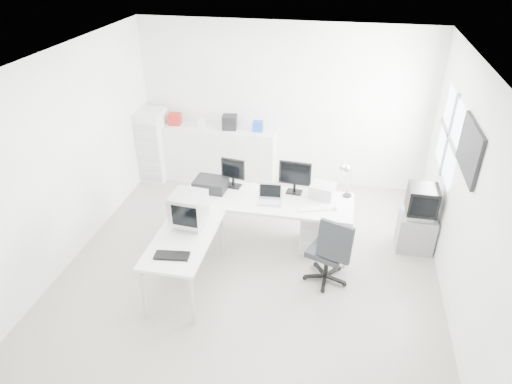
% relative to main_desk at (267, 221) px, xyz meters
% --- Properties ---
extents(floor, '(5.00, 5.00, 0.01)m').
position_rel_main_desk_xyz_m(floor, '(-0.11, -0.47, -0.38)').
color(floor, '#BDB5A9').
rests_on(floor, ground).
extents(ceiling, '(5.00, 5.00, 0.01)m').
position_rel_main_desk_xyz_m(ceiling, '(-0.11, -0.47, 2.42)').
color(ceiling, white).
rests_on(ceiling, back_wall).
extents(back_wall, '(5.00, 0.02, 2.80)m').
position_rel_main_desk_xyz_m(back_wall, '(-0.11, 2.03, 1.02)').
color(back_wall, white).
rests_on(back_wall, floor).
extents(left_wall, '(0.02, 5.00, 2.80)m').
position_rel_main_desk_xyz_m(left_wall, '(-2.61, -0.47, 1.02)').
color(left_wall, white).
rests_on(left_wall, floor).
extents(right_wall, '(0.02, 5.00, 2.80)m').
position_rel_main_desk_xyz_m(right_wall, '(2.39, -0.47, 1.02)').
color(right_wall, white).
rests_on(right_wall, floor).
extents(window, '(0.02, 1.20, 1.10)m').
position_rel_main_desk_xyz_m(window, '(2.37, 0.73, 1.23)').
color(window, white).
rests_on(window, right_wall).
extents(wall_picture, '(0.04, 0.90, 0.60)m').
position_rel_main_desk_xyz_m(wall_picture, '(2.36, -0.37, 1.52)').
color(wall_picture, black).
rests_on(wall_picture, right_wall).
extents(main_desk, '(2.40, 0.80, 0.75)m').
position_rel_main_desk_xyz_m(main_desk, '(0.00, 0.00, 0.00)').
color(main_desk, white).
rests_on(main_desk, floor).
extents(side_desk, '(0.70, 1.40, 0.75)m').
position_rel_main_desk_xyz_m(side_desk, '(-0.85, -1.10, 0.00)').
color(side_desk, white).
rests_on(side_desk, floor).
extents(drawer_pedestal, '(0.40, 0.50, 0.60)m').
position_rel_main_desk_xyz_m(drawer_pedestal, '(0.70, 0.05, -0.08)').
color(drawer_pedestal, white).
rests_on(drawer_pedestal, floor).
extents(inkjet_printer, '(0.48, 0.38, 0.16)m').
position_rel_main_desk_xyz_m(inkjet_printer, '(-0.85, 0.10, 0.46)').
color(inkjet_printer, black).
rests_on(inkjet_printer, main_desk).
extents(lcd_monitor_small, '(0.38, 0.25, 0.44)m').
position_rel_main_desk_xyz_m(lcd_monitor_small, '(-0.55, 0.25, 0.60)').
color(lcd_monitor_small, black).
rests_on(lcd_monitor_small, main_desk).
extents(lcd_monitor_large, '(0.47, 0.22, 0.48)m').
position_rel_main_desk_xyz_m(lcd_monitor_large, '(0.35, 0.25, 0.61)').
color(lcd_monitor_large, black).
rests_on(lcd_monitor_large, main_desk).
extents(laptop, '(0.36, 0.36, 0.22)m').
position_rel_main_desk_xyz_m(laptop, '(0.05, -0.10, 0.49)').
color(laptop, '#B7B7BA').
rests_on(laptop, main_desk).
extents(white_keyboard, '(0.41, 0.24, 0.02)m').
position_rel_main_desk_xyz_m(white_keyboard, '(0.65, -0.15, 0.38)').
color(white_keyboard, white).
rests_on(white_keyboard, main_desk).
extents(white_mouse, '(0.06, 0.06, 0.06)m').
position_rel_main_desk_xyz_m(white_mouse, '(0.95, -0.10, 0.41)').
color(white_mouse, white).
rests_on(white_mouse, main_desk).
extents(laser_printer, '(0.38, 0.34, 0.19)m').
position_rel_main_desk_xyz_m(laser_printer, '(0.75, 0.22, 0.47)').
color(laser_printer, '#B3B3B3').
rests_on(laser_printer, main_desk).
extents(desk_lamp, '(0.21, 0.21, 0.50)m').
position_rel_main_desk_xyz_m(desk_lamp, '(1.10, 0.30, 0.63)').
color(desk_lamp, silver).
rests_on(desk_lamp, main_desk).
extents(crt_monitor, '(0.40, 0.40, 0.43)m').
position_rel_main_desk_xyz_m(crt_monitor, '(-0.85, -0.85, 0.59)').
color(crt_monitor, '#B7B7BA').
rests_on(crt_monitor, side_desk).
extents(black_keyboard, '(0.42, 0.21, 0.03)m').
position_rel_main_desk_xyz_m(black_keyboard, '(-0.85, -1.50, 0.39)').
color(black_keyboard, black).
rests_on(black_keyboard, side_desk).
extents(office_chair, '(0.76, 0.76, 1.02)m').
position_rel_main_desk_xyz_m(office_chair, '(0.91, -0.65, 0.14)').
color(office_chair, '#2A2D30').
rests_on(office_chair, floor).
extents(tv_cabinet, '(0.50, 0.41, 0.55)m').
position_rel_main_desk_xyz_m(tv_cabinet, '(2.11, 0.29, -0.10)').
color(tv_cabinet, gray).
rests_on(tv_cabinet, floor).
extents(crt_tv, '(0.50, 0.48, 0.45)m').
position_rel_main_desk_xyz_m(crt_tv, '(2.11, 0.29, 0.40)').
color(crt_tv, black).
rests_on(crt_tv, tv_cabinet).
extents(sideboard, '(2.02, 0.51, 1.01)m').
position_rel_main_desk_xyz_m(sideboard, '(-1.19, 1.77, 0.13)').
color(sideboard, white).
rests_on(sideboard, floor).
extents(clutter_box_a, '(0.22, 0.19, 0.20)m').
position_rel_main_desk_xyz_m(clutter_box_a, '(-1.99, 1.77, 0.74)').
color(clutter_box_a, '#A51E17').
rests_on(clutter_box_a, sideboard).
extents(clutter_box_b, '(0.14, 0.12, 0.13)m').
position_rel_main_desk_xyz_m(clutter_box_b, '(-1.49, 1.77, 0.70)').
color(clutter_box_b, white).
rests_on(clutter_box_b, sideboard).
extents(clutter_box_c, '(0.27, 0.25, 0.24)m').
position_rel_main_desk_xyz_m(clutter_box_c, '(-0.99, 1.77, 0.76)').
color(clutter_box_c, black).
rests_on(clutter_box_c, sideboard).
extents(clutter_box_d, '(0.17, 0.15, 0.17)m').
position_rel_main_desk_xyz_m(clutter_box_d, '(-0.49, 1.77, 0.72)').
color(clutter_box_d, blue).
rests_on(clutter_box_d, sideboard).
extents(clutter_bottle, '(0.07, 0.07, 0.22)m').
position_rel_main_desk_xyz_m(clutter_bottle, '(-2.29, 1.81, 0.75)').
color(clutter_bottle, white).
rests_on(clutter_bottle, sideboard).
extents(filing_cabinet, '(0.45, 0.54, 1.29)m').
position_rel_main_desk_xyz_m(filing_cabinet, '(-2.39, 1.62, 0.27)').
color(filing_cabinet, white).
rests_on(filing_cabinet, floor).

